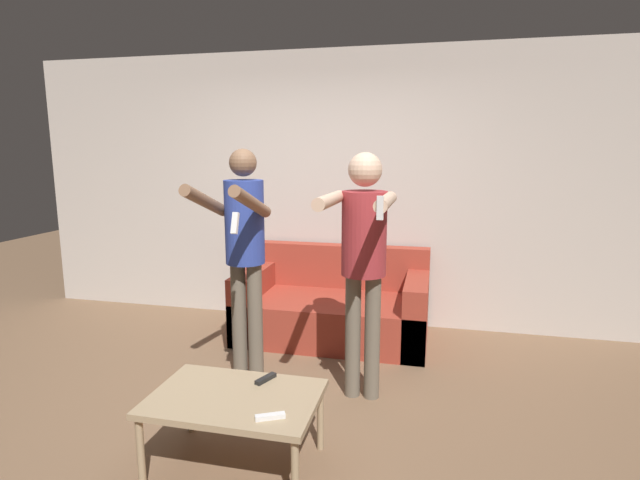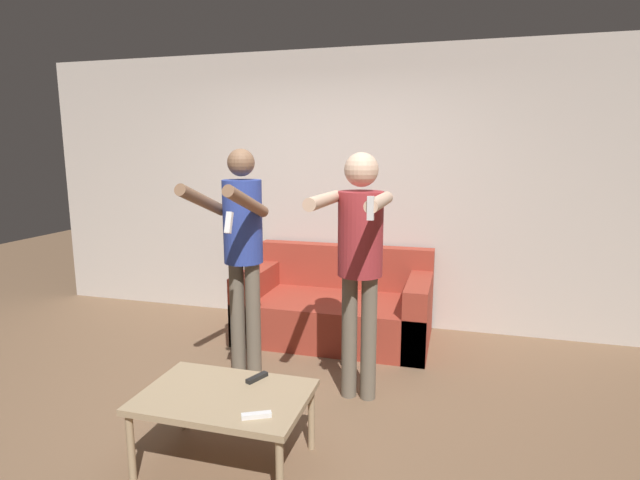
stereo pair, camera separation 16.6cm
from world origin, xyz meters
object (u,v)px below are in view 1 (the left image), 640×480
person_standing_left (244,244)px  couch (334,308)px  coffee_table (235,402)px  person_standing_right (363,248)px  remote_far (266,379)px  remote_near (270,417)px

person_standing_left → couch: bearing=69.1°
coffee_table → couch: bearing=86.4°
person_standing_right → remote_far: (-0.45, -0.73, -0.65)m
coffee_table → remote_near: 0.33m
person_standing_left → person_standing_right: (0.86, -0.00, 0.01)m
person_standing_right → coffee_table: person_standing_right is taller
person_standing_right → remote_near: person_standing_right is taller
coffee_table → remote_near: size_ratio=6.10×
couch → remote_far: couch is taller
remote_near → coffee_table: bearing=145.6°
remote_near → remote_far: size_ratio=0.99×
couch → remote_near: bearing=-86.5°
person_standing_left → remote_near: size_ratio=11.68×
person_standing_left → person_standing_right: person_standing_left is taller
person_standing_left → remote_far: person_standing_left is taller
couch → person_standing_right: 1.46m
couch → remote_near: (0.14, -2.25, 0.17)m
person_standing_left → coffee_table: person_standing_left is taller
remote_near → person_standing_right: bearing=75.3°
couch → remote_far: 1.87m
person_standing_right → remote_far: size_ratio=11.36×
coffee_table → remote_far: size_ratio=6.02×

